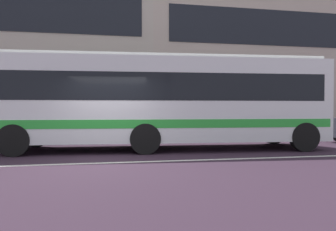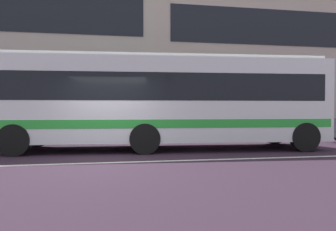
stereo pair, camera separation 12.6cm
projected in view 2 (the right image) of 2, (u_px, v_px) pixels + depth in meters
The scene contains 6 objects.
ground_plane at pixel (105, 163), 8.55m from camera, with size 160.00×160.00×0.00m, color #322130.
lane_centre_line at pixel (105, 163), 8.55m from camera, with size 60.00×0.16×0.01m, color silver.
hedge_row_far at pixel (52, 132), 14.51m from camera, with size 12.46×1.10×0.77m, color #1F4425.
apartment_block_left at pixel (26, 46), 23.65m from camera, with size 18.11×11.15×12.43m.
apartment_block_right at pixel (289, 57), 27.37m from camera, with size 25.01×11.15×11.97m.
transit_bus at pixel (163, 99), 11.39m from camera, with size 11.67×3.33×3.31m.
Camera 2 is at (0.23, -8.69, 1.48)m, focal length 33.60 mm.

